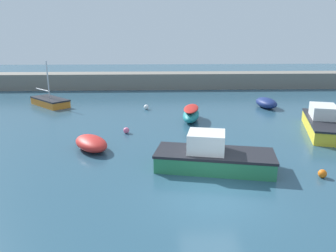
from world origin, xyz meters
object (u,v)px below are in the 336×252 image
mooring_buoy_white (146,107)px  mooring_buoy_pink (126,130)px  open_tender_yellow (91,143)px  mooring_buoy_orange (322,174)px  rowboat_with_red_cover (191,114)px  motorboat_grey_hull (323,122)px  cabin_cruiser_white (213,156)px  rowboat_blue_near (266,103)px  sailboat_twin_hulled (50,102)px

mooring_buoy_white → mooring_buoy_pink: mooring_buoy_white is taller
open_tender_yellow → mooring_buoy_orange: size_ratio=8.02×
rowboat_with_red_cover → mooring_buoy_pink: 5.47m
motorboat_grey_hull → mooring_buoy_orange: motorboat_grey_hull is taller
cabin_cruiser_white → mooring_buoy_white: 13.34m
mooring_buoy_white → rowboat_blue_near: bearing=2.0°
sailboat_twin_hulled → open_tender_yellow: bearing=-17.4°
sailboat_twin_hulled → motorboat_grey_hull: (20.40, -9.00, 0.27)m
open_tender_yellow → rowboat_blue_near: (13.25, 10.35, 0.05)m
rowboat_with_red_cover → open_tender_yellow: bearing=145.4°
rowboat_blue_near → mooring_buoy_white: 10.46m
motorboat_grey_hull → mooring_buoy_white: size_ratio=15.34×
motorboat_grey_hull → mooring_buoy_pink: bearing=-72.8°
open_tender_yellow → motorboat_grey_hull: 14.82m
open_tender_yellow → mooring_buoy_orange: (10.99, -4.12, -0.19)m
rowboat_with_red_cover → rowboat_blue_near: size_ratio=1.24×
mooring_buoy_white → open_tender_yellow: bearing=-105.6°
motorboat_grey_hull → mooring_buoy_white: (-11.73, 7.07, -0.42)m
mooring_buoy_orange → open_tender_yellow: bearing=159.5°
cabin_cruiser_white → mooring_buoy_pink: (-4.58, 5.95, -0.41)m
mooring_buoy_pink → motorboat_grey_hull: bearing=-0.6°
open_tender_yellow → cabin_cruiser_white: (6.25, -2.88, 0.22)m
sailboat_twin_hulled → mooring_buoy_orange: sailboat_twin_hulled is taller
open_tender_yellow → sailboat_twin_hulled: sailboat_twin_hulled is taller
sailboat_twin_hulled → mooring_buoy_orange: bearing=2.8°
sailboat_twin_hulled → motorboat_grey_hull: 22.30m
motorboat_grey_hull → mooring_buoy_pink: motorboat_grey_hull is taller
cabin_cruiser_white → rowboat_with_red_cover: (-0.05, 9.01, -0.08)m
open_tender_yellow → mooring_buoy_pink: bearing=-61.8°
sailboat_twin_hulled → mooring_buoy_white: sailboat_twin_hulled is taller
motorboat_grey_hull → cabin_cruiser_white: bearing=-37.1°
cabin_cruiser_white → motorboat_grey_hull: cabin_cruiser_white is taller
rowboat_with_red_cover → motorboat_grey_hull: bearing=-100.3°
rowboat_blue_near → mooring_buoy_orange: (-2.26, -14.47, -0.24)m
rowboat_blue_near → mooring_buoy_orange: rowboat_blue_near is taller
cabin_cruiser_white → motorboat_grey_hull: 10.11m
sailboat_twin_hulled → mooring_buoy_pink: (7.55, -8.86, -0.17)m
cabin_cruiser_white → mooring_buoy_pink: 7.52m
sailboat_twin_hulled → rowboat_blue_near: (19.12, -1.57, 0.07)m
motorboat_grey_hull → mooring_buoy_white: bearing=-103.3°
open_tender_yellow → sailboat_twin_hulled: 13.29m
cabin_cruiser_white → mooring_buoy_pink: cabin_cruiser_white is taller
open_tender_yellow → cabin_cruiser_white: bearing=-147.9°
mooring_buoy_pink → open_tender_yellow: bearing=-118.6°
sailboat_twin_hulled → rowboat_blue_near: bearing=41.7°
sailboat_twin_hulled → motorboat_grey_hull: bearing=22.6°
mooring_buoy_white → mooring_buoy_pink: 7.02m
rowboat_blue_near → mooring_buoy_orange: size_ratio=7.68×
mooring_buoy_white → cabin_cruiser_white: bearing=-75.0°
cabin_cruiser_white → open_tender_yellow: bearing=167.1°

